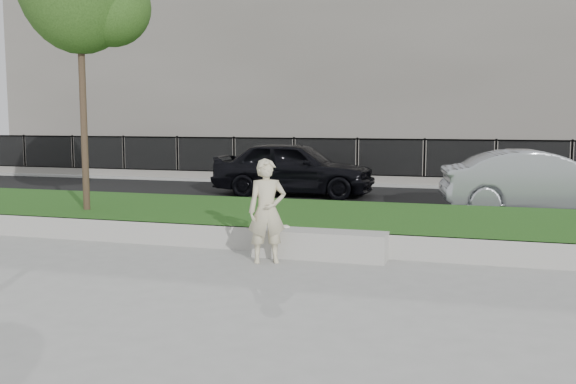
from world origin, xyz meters
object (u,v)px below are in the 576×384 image
(stone_bench, at_px, (320,244))
(man, at_px, (267,211))
(car_dark, at_px, (294,168))
(car_silver, at_px, (540,182))
(book, at_px, (282,227))

(stone_bench, bearing_deg, man, -142.37)
(stone_bench, height_order, car_dark, car_dark)
(stone_bench, relative_size, car_dark, 0.47)
(car_silver, bearing_deg, car_dark, 65.76)
(stone_bench, relative_size, car_silver, 0.49)
(man, relative_size, book, 7.56)
(man, distance_m, car_silver, 8.00)
(stone_bench, xyz_separation_m, car_dark, (-2.66, 7.73, 0.61))
(stone_bench, distance_m, car_dark, 8.19)
(man, height_order, book, man)
(book, distance_m, car_silver, 7.42)
(book, xyz_separation_m, car_silver, (4.49, 5.89, 0.32))
(stone_bench, xyz_separation_m, book, (-0.68, 0.15, 0.23))
(stone_bench, distance_m, book, 0.74)
(man, bearing_deg, book, 63.45)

